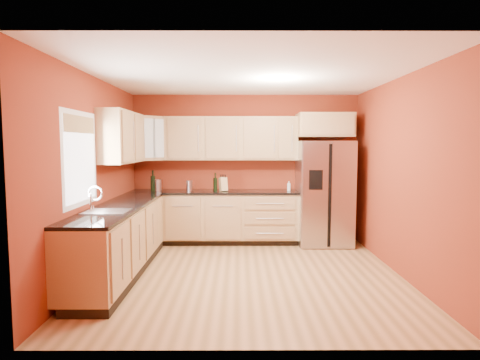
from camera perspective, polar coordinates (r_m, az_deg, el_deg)
The scene contains 23 objects.
floor at distance 5.49m, azimuth 1.11°, elevation -13.17°, with size 4.00×4.00×0.00m, color olive.
ceiling at distance 5.29m, azimuth 1.16°, elevation 14.67°, with size 4.00×4.00×0.00m, color white.
wall_back at distance 7.23m, azimuth 0.76°, elevation 1.74°, with size 4.00×0.04×2.60m, color maroon.
wall_front at distance 3.24m, azimuth 1.96°, elevation -2.29°, with size 4.00×0.04×2.60m, color maroon.
wall_left at distance 5.56m, azimuth -19.96°, elevation 0.45°, with size 0.04×4.00×2.60m, color maroon.
wall_right at distance 5.64m, azimuth 21.88°, elevation 0.46°, with size 0.04×4.00×2.60m, color maroon.
base_cabinets_back at distance 7.04m, azimuth -3.71°, elevation -5.41°, with size 2.90×0.60×0.88m, color #A87F52.
base_cabinets_left at distance 5.59m, azimuth -16.77°, elevation -8.36°, with size 0.60×2.80×0.88m, color #A87F52.
countertop_back at distance 6.96m, azimuth -3.73°, elevation -1.70°, with size 2.90×0.62×0.04m, color black.
countertop_left at distance 5.50m, azimuth -16.79°, elevation -3.69°, with size 0.62×2.80×0.04m, color black.
upper_cabinets_back at distance 7.05m, azimuth -1.26°, elevation 5.92°, with size 2.30×0.33×0.75m, color #A87F52.
upper_cabinets_left at distance 6.18m, azimuth -16.39°, elevation 5.85°, with size 0.33×1.35×0.75m, color #A87F52.
corner_upper_cabinet at distance 7.06m, azimuth -12.95°, elevation 5.80°, with size 0.62×0.33×0.75m, color #A87F52.
over_fridge_cabinet at distance 7.08m, azimuth 11.90°, elevation 7.64°, with size 0.92×0.60×0.40m, color #A87F52.
refrigerator at distance 7.04m, azimuth 11.86°, elevation -1.81°, with size 0.90×0.75×1.78m, color silver.
window at distance 5.07m, azimuth -21.74°, elevation 2.82°, with size 0.03×0.90×1.00m, color white.
sink_faucet at distance 5.01m, azimuth -18.47°, elevation -2.62°, with size 0.50×0.42×0.30m, color white, non-canonical shape.
canister_left at distance 7.01m, azimuth -7.22°, elevation -0.81°, with size 0.11×0.11×0.17m, color silver.
canister_right at distance 7.09m, azimuth -11.57°, elevation -0.72°, with size 0.12×0.12×0.19m, color silver.
wine_bottle_a at distance 6.90m, azimuth -3.53°, elevation -0.28°, with size 0.07×0.07×0.32m, color black, non-canonical shape.
wine_bottle_b at distance 7.09m, azimuth -12.28°, elevation -0.07°, with size 0.08×0.08×0.36m, color black, non-canonical shape.
knife_block at distance 6.88m, azimuth -2.39°, elevation -0.62°, with size 0.12×0.11×0.24m, color tan.
soap_dispenser at distance 6.96m, azimuth 6.96°, elevation -0.87°, with size 0.06×0.06×0.17m, color silver.
Camera 1 is at (-0.12, -5.21, 1.71)m, focal length 30.00 mm.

